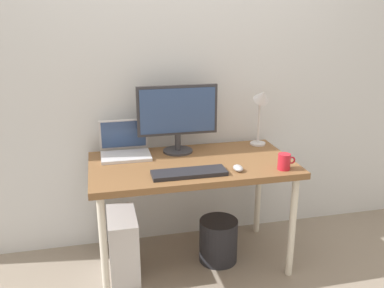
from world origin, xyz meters
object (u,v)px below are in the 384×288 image
object	(u,v)px
desk	(192,172)
monitor	(178,115)
mouse	(238,168)
laptop	(125,147)
keyboard	(189,173)
coffee_mug	(284,162)
computer_tower	(123,245)
desk_lamp	(261,104)
wastebasket	(218,240)

from	to	relation	value
desk	monitor	size ratio (longest dim) A/B	2.39
desk	mouse	world-z (taller)	mouse
laptop	keyboard	world-z (taller)	laptop
desk	coffee_mug	distance (m)	0.58
monitor	laptop	size ratio (longest dim) A/B	1.68
keyboard	computer_tower	xyz separation A→B (m)	(-0.40, 0.18, -0.53)
coffee_mug	monitor	bearing A→B (deg)	140.50
desk	laptop	xyz separation A→B (m)	(-0.40, 0.23, 0.13)
mouse	coffee_mug	xyz separation A→B (m)	(0.28, -0.04, 0.03)
desk_lamp	coffee_mug	world-z (taller)	desk_lamp
desk	keyboard	bearing A→B (deg)	-107.47
computer_tower	laptop	bearing A→B (deg)	76.97
computer_tower	wastebasket	distance (m)	0.64
mouse	coffee_mug	bearing A→B (deg)	-8.06
desk_lamp	mouse	distance (m)	0.60
desk_lamp	laptop	bearing A→B (deg)	179.14
mouse	computer_tower	distance (m)	0.90
coffee_mug	wastebasket	distance (m)	0.75
keyboard	computer_tower	bearing A→B (deg)	156.11
desk_lamp	wastebasket	xyz separation A→B (m)	(-0.36, -0.24, -0.88)
laptop	desk	bearing A→B (deg)	-29.63
mouse	coffee_mug	size ratio (longest dim) A/B	0.81
desk_lamp	computer_tower	size ratio (longest dim) A/B	1.01
laptop	computer_tower	xyz separation A→B (m)	(-0.06, -0.26, -0.58)
desk_lamp	coffee_mug	xyz separation A→B (m)	(-0.03, -0.46, -0.25)
wastebasket	laptop	bearing A→B (deg)	156.50
desk	monitor	bearing A→B (deg)	102.73
desk_lamp	mouse	xyz separation A→B (m)	(-0.31, -0.42, -0.28)
computer_tower	coffee_mug	bearing A→B (deg)	-12.64
desk	coffee_mug	bearing A→B (deg)	-25.88
keyboard	desk	bearing A→B (deg)	72.53
coffee_mug	desk_lamp	bearing A→B (deg)	86.49
mouse	keyboard	bearing A→B (deg)	179.34
laptop	desk_lamp	distance (m)	0.98
laptop	keyboard	distance (m)	0.55
monitor	laptop	xyz separation A→B (m)	(-0.35, 0.01, -0.20)
coffee_mug	computer_tower	bearing A→B (deg)	167.36
laptop	wastebasket	bearing A→B (deg)	-23.50
desk_lamp	wastebasket	bearing A→B (deg)	-146.73
laptop	computer_tower	distance (m)	0.63
coffee_mug	desk	bearing A→B (deg)	154.12
keyboard	mouse	xyz separation A→B (m)	(0.30, -0.00, 0.01)
mouse	wastebasket	bearing A→B (deg)	106.78
monitor	laptop	bearing A→B (deg)	177.61
keyboard	coffee_mug	bearing A→B (deg)	-4.25
desk_lamp	mouse	size ratio (longest dim) A/B	4.73
desk	keyboard	xyz separation A→B (m)	(-0.06, -0.21, 0.08)
computer_tower	wastebasket	xyz separation A→B (m)	(0.64, 0.01, -0.06)
keyboard	mouse	bearing A→B (deg)	-0.66
monitor	keyboard	size ratio (longest dim) A/B	1.22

